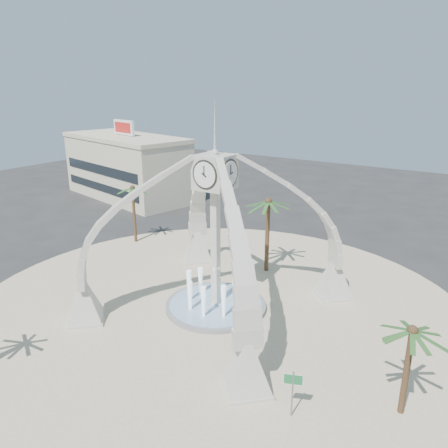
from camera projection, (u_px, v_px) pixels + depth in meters
The scene contains 9 objects.
ground at pixel (216, 308), 34.92m from camera, with size 140.00×140.00×0.00m, color #282828.
plaza at pixel (216, 308), 34.91m from camera, with size 40.00×40.00×0.06m, color beige.
clock_tower at pixel (215, 231), 32.92m from camera, with size 17.94×17.94×16.30m.
fountain at pixel (216, 305), 34.83m from camera, with size 8.00×8.00×3.62m.
building_nw at pixel (127, 167), 67.71m from camera, with size 23.75×13.73×11.90m.
palm_east at pixel (412, 332), 22.29m from camera, with size 3.76×3.76×5.79m.
palm_west at pixel (133, 189), 47.66m from camera, with size 4.43×4.43×6.95m.
palm_north at pixel (268, 202), 39.81m from camera, with size 4.67×4.67×7.72m.
street_sign at pixel (293, 385), 22.93m from camera, with size 0.97×0.42×2.84m.
Camera 1 is at (17.77, -25.60, 17.15)m, focal length 35.00 mm.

